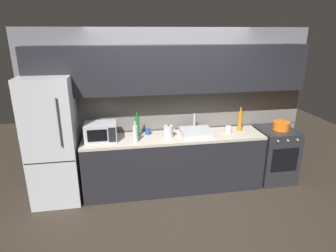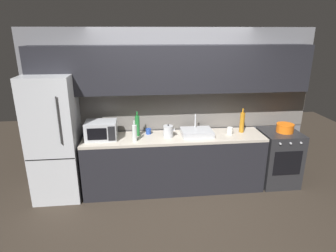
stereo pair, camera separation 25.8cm
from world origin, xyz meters
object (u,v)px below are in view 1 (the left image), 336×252
(oven_range, at_px, (275,155))
(mug_white, at_px, (228,129))
(wine_bottle_amber, at_px, (240,121))
(refrigerator, at_px, (53,141))
(mug_blue, at_px, (148,132))
(microwave, at_px, (101,132))
(cooking_pot, at_px, (281,126))
(kettle, at_px, (168,131))
(wine_bottle_green, at_px, (137,126))
(wine_bottle_clear, at_px, (135,133))

(oven_range, height_order, mug_white, mug_white)
(oven_range, distance_m, wine_bottle_amber, 0.89)
(refrigerator, relative_size, mug_blue, 21.70)
(microwave, xyz_separation_m, cooking_pot, (2.89, -0.02, -0.07))
(kettle, distance_m, mug_white, 0.98)
(kettle, height_order, mug_blue, kettle)
(wine_bottle_green, xyz_separation_m, mug_white, (1.44, -0.09, -0.11))
(microwave, bearing_deg, mug_white, -0.43)
(wine_bottle_clear, bearing_deg, wine_bottle_green, 79.09)
(mug_white, distance_m, cooking_pot, 0.91)
(refrigerator, xyz_separation_m, cooking_pot, (3.57, 0.00, 0.03))
(wine_bottle_amber, bearing_deg, kettle, -175.72)
(wine_bottle_green, height_order, mug_blue, wine_bottle_green)
(wine_bottle_green, bearing_deg, refrigerator, -175.57)
(wine_bottle_clear, relative_size, mug_white, 2.87)
(kettle, height_order, cooking_pot, kettle)
(oven_range, bearing_deg, wine_bottle_green, 177.61)
(refrigerator, height_order, wine_bottle_amber, refrigerator)
(mug_white, bearing_deg, mug_blue, 173.40)
(wine_bottle_clear, xyz_separation_m, cooking_pot, (2.39, 0.13, -0.06))
(wine_bottle_green, bearing_deg, oven_range, -2.39)
(refrigerator, bearing_deg, mug_blue, 6.18)
(mug_white, height_order, mug_blue, mug_white)
(microwave, distance_m, mug_blue, 0.73)
(oven_range, bearing_deg, wine_bottle_amber, 173.31)
(cooking_pot, bearing_deg, wine_bottle_amber, 173.91)
(microwave, relative_size, wine_bottle_clear, 1.46)
(refrigerator, height_order, wine_bottle_clear, refrigerator)
(kettle, xyz_separation_m, wine_bottle_green, (-0.47, 0.11, 0.07))
(kettle, xyz_separation_m, mug_blue, (-0.30, 0.17, -0.05))
(kettle, height_order, wine_bottle_amber, wine_bottle_amber)
(mug_blue, distance_m, cooking_pot, 2.18)
(oven_range, relative_size, wine_bottle_clear, 2.86)
(mug_white, relative_size, mug_blue, 1.27)
(cooking_pot, bearing_deg, microwave, 179.64)
(refrigerator, relative_size, cooking_pot, 6.91)
(mug_white, bearing_deg, wine_bottle_amber, 18.17)
(mug_white, bearing_deg, kettle, -178.92)
(refrigerator, bearing_deg, microwave, 1.55)
(oven_range, bearing_deg, refrigerator, 179.98)
(oven_range, bearing_deg, mug_blue, 175.92)
(refrigerator, height_order, mug_blue, refrigerator)
(wine_bottle_amber, xyz_separation_m, mug_white, (-0.21, -0.07, -0.11))
(kettle, bearing_deg, wine_bottle_green, 166.76)
(kettle, height_order, wine_bottle_green, wine_bottle_green)
(oven_range, distance_m, kettle, 1.91)
(microwave, bearing_deg, wine_bottle_clear, -17.10)
(microwave, xyz_separation_m, kettle, (1.01, -0.03, -0.05))
(mug_blue, height_order, cooking_pot, cooking_pot)
(wine_bottle_amber, bearing_deg, cooking_pot, -6.09)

